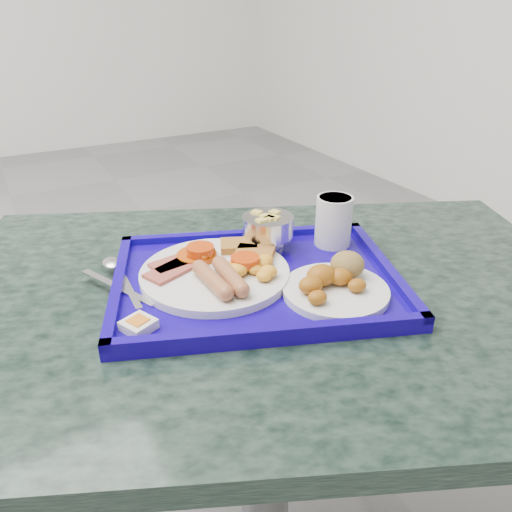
{
  "coord_description": "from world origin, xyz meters",
  "views": [
    {
      "loc": [
        0.62,
        -1.39,
        1.11
      ],
      "look_at": [
        0.96,
        -0.76,
        0.74
      ],
      "focal_mm": 35.0,
      "sensor_mm": 36.0,
      "label": 1
    }
  ],
  "objects": [
    {
      "name": "spoon",
      "position": [
        0.76,
        -0.63,
        0.71
      ],
      "size": [
        0.03,
        0.18,
        0.01
      ],
      "rotation": [
        0.0,
        0.0,
        -0.04
      ],
      "color": "silver",
      "rests_on": "tray"
    },
    {
      "name": "juice_cup",
      "position": [
        1.15,
        -0.71,
        0.75
      ],
      "size": [
        0.07,
        0.07,
        0.09
      ],
      "color": "silver",
      "rests_on": "tray"
    },
    {
      "name": "jam_packet",
      "position": [
        0.75,
        -0.81,
        0.71
      ],
      "size": [
        0.05,
        0.05,
        0.02
      ],
      "rotation": [
        0.0,
        0.0,
        0.42
      ],
      "color": "white",
      "rests_on": "tray"
    },
    {
      "name": "knife",
      "position": [
        0.75,
        -0.68,
        0.7
      ],
      "size": [
        0.08,
        0.16,
        0.0
      ],
      "primitive_type": "cube",
      "rotation": [
        0.0,
        0.0,
        0.41
      ],
      "color": "silver",
      "rests_on": "tray"
    },
    {
      "name": "table",
      "position": [
        0.97,
        -0.78,
        0.51
      ],
      "size": [
        1.3,
        1.11,
        0.69
      ],
      "rotation": [
        0.0,
        0.0,
        -0.41
      ],
      "color": "gray",
      "rests_on": "floor"
    },
    {
      "name": "bread_plate",
      "position": [
        1.05,
        -0.86,
        0.72
      ],
      "size": [
        0.17,
        0.17,
        0.05
      ],
      "rotation": [
        0.0,
        0.0,
        0.06
      ],
      "color": "silver",
      "rests_on": "tray"
    },
    {
      "name": "tray",
      "position": [
        0.96,
        -0.76,
        0.7
      ],
      "size": [
        0.55,
        0.48,
        0.03
      ],
      "rotation": [
        0.0,
        0.0,
        -0.35
      ],
      "color": "#13038D",
      "rests_on": "table"
    },
    {
      "name": "fruit_bowl",
      "position": [
        1.03,
        -0.67,
        0.74
      ],
      "size": [
        0.09,
        0.09,
        0.07
      ],
      "color": "silver",
      "rests_on": "tray"
    },
    {
      "name": "main_plate",
      "position": [
        0.91,
        -0.73,
        0.72
      ],
      "size": [
        0.25,
        0.25,
        0.04
      ],
      "rotation": [
        0.0,
        0.0,
        -0.11
      ],
      "color": "silver",
      "rests_on": "tray"
    }
  ]
}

